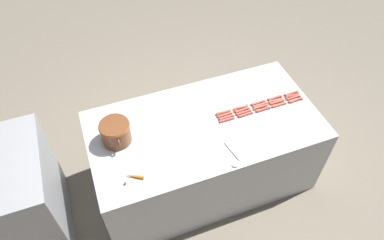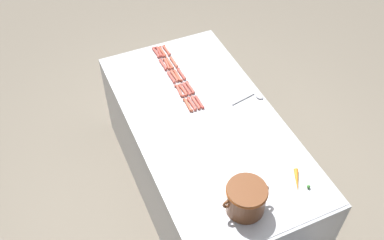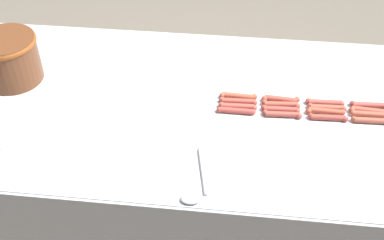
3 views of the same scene
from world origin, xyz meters
TOP-DOWN VIEW (x-y plane):
  - ground_plane at (0.00, 0.00)m, footprint 20.00×20.00m
  - griddle_counter at (0.00, 0.00)m, footprint 1.07×2.06m
  - back_cabinet at (0.05, 1.76)m, footprint 0.90×0.78m
  - hot_dog_0 at (-0.04, -0.90)m, footprint 0.03×0.16m
  - hot_dog_1 at (-0.04, -0.72)m, footprint 0.03×0.16m
  - hot_dog_2 at (-0.04, -0.56)m, footprint 0.03×0.16m
  - hot_dog_3 at (-0.04, -0.38)m, footprint 0.03×0.16m
  - hot_dog_4 at (-0.04, -0.20)m, footprint 0.02×0.16m
  - hot_dog_5 at (-0.00, -0.90)m, footprint 0.03×0.16m
  - hot_dog_6 at (-0.00, -0.72)m, footprint 0.02×0.16m
  - hot_dog_7 at (-0.00, -0.55)m, footprint 0.03×0.16m
  - hot_dog_8 at (-0.01, -0.37)m, footprint 0.03×0.16m
  - hot_dog_9 at (-0.01, -0.20)m, footprint 0.03×0.16m
  - hot_dog_10 at (0.03, -0.90)m, footprint 0.03×0.16m
  - hot_dog_11 at (0.02, -0.72)m, footprint 0.03×0.16m
  - hot_dog_12 at (0.02, -0.56)m, footprint 0.03×0.16m
  - hot_dog_13 at (0.02, -0.37)m, footprint 0.03×0.16m
  - hot_dog_14 at (0.02, -0.20)m, footprint 0.03×0.16m
  - hot_dog_15 at (0.05, -0.91)m, footprint 0.03×0.16m
  - hot_dog_16 at (0.06, -0.73)m, footprint 0.03×0.16m
  - hot_dog_17 at (0.05, -0.55)m, footprint 0.03×0.16m
  - hot_dog_18 at (0.06, -0.37)m, footprint 0.03×0.16m
  - hot_dog_19 at (0.06, -0.20)m, footprint 0.03×0.16m
  - bean_pot at (0.09, 0.77)m, footprint 0.32×0.26m
  - serving_spoon at (-0.45, -0.08)m, footprint 0.27×0.09m
  - carrot at (-0.32, 0.73)m, footprint 0.11×0.17m

SIDE VIEW (x-z plane):
  - ground_plane at x=0.00m, z-range 0.00..0.00m
  - griddle_counter at x=0.00m, z-range 0.00..0.86m
  - back_cabinet at x=0.05m, z-range 0.00..1.01m
  - serving_spoon at x=-0.45m, z-range 0.86..0.88m
  - hot_dog_0 at x=-0.04m, z-range 0.86..0.89m
  - hot_dog_1 at x=-0.04m, z-range 0.86..0.89m
  - hot_dog_2 at x=-0.04m, z-range 0.86..0.89m
  - hot_dog_3 at x=-0.04m, z-range 0.86..0.89m
  - hot_dog_4 at x=-0.04m, z-range 0.86..0.89m
  - hot_dog_5 at x=0.00m, z-range 0.86..0.89m
  - hot_dog_6 at x=0.00m, z-range 0.86..0.89m
  - hot_dog_7 at x=0.00m, z-range 0.86..0.89m
  - hot_dog_8 at x=-0.01m, z-range 0.86..0.89m
  - hot_dog_9 at x=-0.01m, z-range 0.86..0.89m
  - hot_dog_10 at x=0.03m, z-range 0.86..0.89m
  - hot_dog_11 at x=0.02m, z-range 0.86..0.89m
  - hot_dog_12 at x=0.02m, z-range 0.86..0.89m
  - hot_dog_13 at x=0.02m, z-range 0.86..0.89m
  - hot_dog_14 at x=0.02m, z-range 0.86..0.89m
  - hot_dog_15 at x=0.05m, z-range 0.86..0.89m
  - hot_dog_16 at x=0.06m, z-range 0.86..0.89m
  - hot_dog_17 at x=0.05m, z-range 0.86..0.89m
  - hot_dog_18 at x=0.06m, z-range 0.86..0.89m
  - hot_dog_19 at x=0.06m, z-range 0.86..0.89m
  - carrot at x=-0.32m, z-range 0.86..0.90m
  - bean_pot at x=0.09m, z-range 0.88..1.08m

